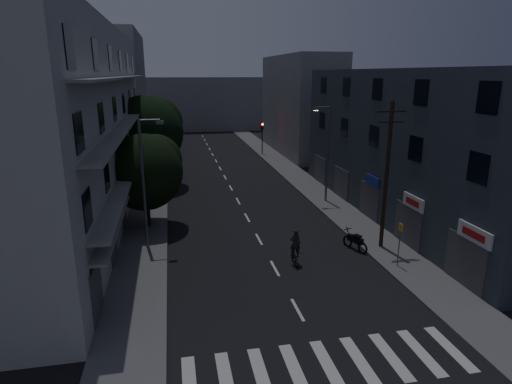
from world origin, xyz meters
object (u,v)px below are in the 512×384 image
object	(u,v)px
bus_stop_sign	(400,237)
cyclist	(295,253)
motorcycle	(355,242)
utility_pole	(387,173)

from	to	relation	value
bus_stop_sign	cyclist	size ratio (longest dim) A/B	1.19
motorcycle	cyclist	xyz separation A→B (m)	(-4.29, -1.31, 0.19)
motorcycle	utility_pole	bearing A→B (deg)	-25.40
motorcycle	bus_stop_sign	bearing A→B (deg)	-87.39
utility_pole	bus_stop_sign	size ratio (longest dim) A/B	3.56
cyclist	motorcycle	bearing A→B (deg)	20.40
bus_stop_sign	cyclist	xyz separation A→B (m)	(-5.56, 1.63, -1.17)
utility_pole	motorcycle	world-z (taller)	utility_pole
utility_pole	cyclist	xyz separation A→B (m)	(-5.97, -1.18, -4.15)
utility_pole	bus_stop_sign	distance (m)	4.11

